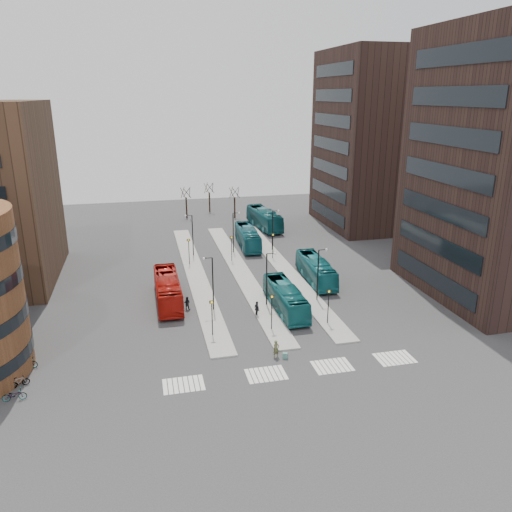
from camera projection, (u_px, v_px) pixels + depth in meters
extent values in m
plane|color=#2F2F32|center=(291.00, 399.00, 38.96)|extent=(160.00, 160.00, 0.00)
cube|color=gray|center=(196.00, 274.00, 65.85)|extent=(2.50, 45.00, 0.15)
cube|color=gray|center=(240.00, 271.00, 67.15)|extent=(2.50, 45.00, 0.15)
cube|color=gray|center=(283.00, 267.00, 68.45)|extent=(2.50, 45.00, 0.15)
cube|color=#1C339D|center=(285.00, 356.00, 44.94)|extent=(0.53, 0.49, 0.54)
imported|color=#B1150D|center=(168.00, 289.00, 56.70)|extent=(2.68, 11.30, 3.14)
imported|color=#135D62|center=(285.00, 298.00, 54.63)|extent=(2.56, 10.47, 2.91)
imported|color=#155D69|center=(248.00, 237.00, 77.51)|extent=(3.15, 11.10, 3.06)
imported|color=#166870|center=(316.00, 270.00, 63.26)|extent=(2.96, 10.79, 2.98)
imported|color=#12555C|center=(264.00, 218.00, 88.42)|extent=(4.02, 12.34, 3.38)
imported|color=#505331|center=(276.00, 349.00, 44.94)|extent=(0.67, 0.51, 1.66)
imported|color=black|center=(187.00, 303.00, 55.01)|extent=(0.88, 0.79, 1.50)
imported|color=black|center=(257.00, 309.00, 53.21)|extent=(0.64, 1.09, 1.74)
imported|color=black|center=(285.00, 297.00, 56.69)|extent=(0.80, 1.09, 1.51)
imported|color=gray|center=(14.00, 395.00, 38.70)|extent=(1.83, 0.72, 0.94)
imported|color=gray|center=(19.00, 382.00, 40.46)|extent=(1.62, 1.05, 0.95)
imported|color=gray|center=(27.00, 362.00, 43.42)|extent=(2.02, 1.26, 1.00)
cube|color=silver|center=(165.00, 387.00, 40.61)|extent=(0.35, 2.40, 0.01)
cube|color=silver|center=(170.00, 386.00, 40.70)|extent=(0.35, 2.40, 0.01)
cube|color=silver|center=(176.00, 386.00, 40.80)|extent=(0.35, 2.40, 0.01)
cube|color=silver|center=(181.00, 385.00, 40.89)|extent=(0.35, 2.40, 0.01)
cube|color=silver|center=(186.00, 384.00, 40.98)|extent=(0.35, 2.40, 0.01)
cube|color=silver|center=(191.00, 384.00, 41.07)|extent=(0.35, 2.40, 0.01)
cube|color=silver|center=(197.00, 383.00, 41.17)|extent=(0.35, 2.40, 0.01)
cube|color=silver|center=(202.00, 382.00, 41.26)|extent=(0.35, 2.40, 0.01)
cube|color=silver|center=(249.00, 376.00, 42.12)|extent=(0.35, 2.40, 0.01)
cube|color=silver|center=(254.00, 376.00, 42.22)|extent=(0.35, 2.40, 0.01)
cube|color=silver|center=(259.00, 375.00, 42.31)|extent=(0.35, 2.40, 0.01)
cube|color=silver|center=(264.00, 374.00, 42.40)|extent=(0.35, 2.40, 0.01)
cube|color=silver|center=(268.00, 374.00, 42.49)|extent=(0.35, 2.40, 0.01)
cube|color=silver|center=(273.00, 373.00, 42.59)|extent=(0.35, 2.40, 0.01)
cube|color=silver|center=(278.00, 373.00, 42.68)|extent=(0.35, 2.40, 0.01)
cube|color=silver|center=(283.00, 372.00, 42.77)|extent=(0.35, 2.40, 0.01)
cube|color=silver|center=(316.00, 368.00, 43.42)|extent=(0.35, 2.40, 0.01)
cube|color=silver|center=(321.00, 367.00, 43.51)|extent=(0.35, 2.40, 0.01)
cube|color=silver|center=(325.00, 367.00, 43.61)|extent=(0.35, 2.40, 0.01)
cube|color=silver|center=(330.00, 366.00, 43.70)|extent=(0.35, 2.40, 0.01)
cube|color=silver|center=(335.00, 366.00, 43.79)|extent=(0.35, 2.40, 0.01)
cube|color=silver|center=(339.00, 365.00, 43.88)|extent=(0.35, 2.40, 0.01)
cube|color=silver|center=(344.00, 364.00, 43.98)|extent=(0.35, 2.40, 0.01)
cube|color=silver|center=(348.00, 364.00, 44.07)|extent=(0.35, 2.40, 0.01)
cube|color=silver|center=(379.00, 360.00, 44.72)|extent=(0.35, 2.40, 0.01)
cube|color=silver|center=(384.00, 359.00, 44.81)|extent=(0.35, 2.40, 0.01)
cube|color=silver|center=(388.00, 359.00, 44.90)|extent=(0.35, 2.40, 0.01)
cube|color=silver|center=(392.00, 358.00, 45.00)|extent=(0.35, 2.40, 0.01)
cube|color=silver|center=(397.00, 358.00, 45.09)|extent=(0.35, 2.40, 0.01)
cube|color=silver|center=(401.00, 357.00, 45.18)|extent=(0.35, 2.40, 0.01)
cube|color=silver|center=(405.00, 357.00, 45.27)|extent=(0.35, 2.40, 0.01)
cube|color=silver|center=(410.00, 356.00, 45.37)|extent=(0.35, 2.40, 0.01)
cube|color=black|center=(432.00, 277.00, 57.75)|extent=(0.12, 16.00, 2.00)
cube|color=black|center=(436.00, 244.00, 56.51)|extent=(0.12, 16.00, 2.00)
cube|color=black|center=(440.00, 210.00, 55.27)|extent=(0.12, 16.00, 2.00)
cube|color=black|center=(445.00, 174.00, 54.03)|extent=(0.12, 16.00, 2.00)
cube|color=black|center=(449.00, 136.00, 52.79)|extent=(0.12, 16.00, 2.00)
cube|color=black|center=(454.00, 96.00, 51.56)|extent=(0.12, 16.00, 2.00)
cube|color=black|center=(458.00, 55.00, 50.32)|extent=(0.12, 16.00, 2.00)
cube|color=black|center=(384.00, 140.00, 87.54)|extent=(20.00, 20.00, 30.00)
cube|color=black|center=(327.00, 213.00, 89.23)|extent=(0.12, 16.00, 2.00)
cube|color=black|center=(328.00, 190.00, 87.99)|extent=(0.12, 16.00, 2.00)
cube|color=black|center=(329.00, 168.00, 86.75)|extent=(0.12, 16.00, 2.00)
cube|color=black|center=(330.00, 144.00, 85.51)|extent=(0.12, 16.00, 2.00)
cube|color=black|center=(331.00, 120.00, 84.28)|extent=(0.12, 16.00, 2.00)
cube|color=black|center=(332.00, 95.00, 83.04)|extent=(0.12, 16.00, 2.00)
cube|color=black|center=(333.00, 70.00, 81.80)|extent=(0.12, 16.00, 2.00)
cylinder|color=black|center=(212.00, 319.00, 48.53)|extent=(0.10, 0.10, 3.50)
cube|color=black|center=(212.00, 302.00, 47.99)|extent=(0.45, 0.10, 0.30)
cube|color=yellow|center=(212.00, 302.00, 47.94)|extent=(0.20, 0.02, 0.20)
cylinder|color=black|center=(189.00, 252.00, 68.90)|extent=(0.10, 0.10, 3.50)
cube|color=black|center=(188.00, 240.00, 68.36)|extent=(0.45, 0.10, 0.30)
cube|color=yellow|center=(188.00, 240.00, 68.31)|extent=(0.20, 0.02, 0.20)
cylinder|color=black|center=(272.00, 313.00, 49.83)|extent=(0.10, 0.10, 3.50)
cube|color=black|center=(272.00, 297.00, 49.29)|extent=(0.45, 0.10, 0.30)
cube|color=yellow|center=(272.00, 297.00, 49.23)|extent=(0.20, 0.02, 0.20)
cylinder|color=black|center=(232.00, 249.00, 70.20)|extent=(0.10, 0.10, 3.50)
cube|color=black|center=(231.00, 237.00, 69.66)|extent=(0.45, 0.10, 0.30)
cube|color=yellow|center=(232.00, 237.00, 69.60)|extent=(0.20, 0.02, 0.20)
cylinder|color=black|center=(328.00, 307.00, 51.13)|extent=(0.10, 0.10, 3.50)
cube|color=black|center=(329.00, 291.00, 50.59)|extent=(0.45, 0.10, 0.30)
cube|color=yellow|center=(329.00, 292.00, 50.53)|extent=(0.20, 0.02, 0.20)
cylinder|color=black|center=(273.00, 246.00, 71.50)|extent=(0.10, 0.10, 3.50)
cube|color=black|center=(273.00, 235.00, 70.96)|extent=(0.45, 0.10, 0.30)
cube|color=yellow|center=(273.00, 235.00, 70.90)|extent=(0.20, 0.02, 0.20)
cylinder|color=black|center=(213.00, 284.00, 53.92)|extent=(0.14, 0.14, 6.00)
cylinder|color=black|center=(208.00, 258.00, 52.89)|extent=(0.90, 0.08, 0.08)
sphere|color=silver|center=(204.00, 258.00, 52.80)|extent=(0.24, 0.24, 0.24)
cylinder|color=black|center=(193.00, 235.00, 72.44)|extent=(0.14, 0.14, 6.00)
cylinder|color=black|center=(189.00, 215.00, 71.41)|extent=(0.90, 0.08, 0.08)
sphere|color=silver|center=(186.00, 216.00, 71.31)|extent=(0.24, 0.24, 0.24)
cylinder|color=black|center=(267.00, 280.00, 55.22)|extent=(0.14, 0.14, 6.00)
cylinder|color=black|center=(271.00, 254.00, 54.38)|extent=(0.90, 0.08, 0.08)
sphere|color=silver|center=(275.00, 253.00, 54.48)|extent=(0.24, 0.24, 0.24)
cylinder|color=black|center=(233.00, 233.00, 73.74)|extent=(0.14, 0.14, 6.00)
cylinder|color=black|center=(236.00, 213.00, 72.90)|extent=(0.90, 0.08, 0.08)
sphere|color=silver|center=(239.00, 213.00, 73.00)|extent=(0.24, 0.24, 0.24)
cylinder|color=black|center=(318.00, 275.00, 56.51)|extent=(0.14, 0.14, 6.00)
cylinder|color=black|center=(323.00, 250.00, 55.68)|extent=(0.90, 0.08, 0.08)
sphere|color=silver|center=(326.00, 250.00, 55.78)|extent=(0.24, 0.24, 0.24)
cylinder|color=black|center=(272.00, 231.00, 75.03)|extent=(0.14, 0.14, 6.00)
cylinder|color=black|center=(276.00, 211.00, 74.20)|extent=(0.90, 0.08, 0.08)
sphere|color=silver|center=(278.00, 211.00, 74.30)|extent=(0.24, 0.24, 0.24)
cylinder|color=black|center=(186.00, 208.00, 95.32)|extent=(0.30, 0.30, 4.00)
cylinder|color=black|center=(190.00, 193.00, 94.57)|extent=(0.10, 1.56, 1.95)
cylinder|color=black|center=(187.00, 192.00, 95.08)|extent=(1.48, 0.59, 1.97)
cylinder|color=black|center=(183.00, 192.00, 94.68)|extent=(0.90, 1.31, 1.99)
cylinder|color=black|center=(183.00, 193.00, 93.92)|extent=(0.89, 1.31, 1.99)
cylinder|color=black|center=(187.00, 193.00, 93.85)|extent=(1.48, 0.58, 1.97)
cylinder|color=black|center=(210.00, 202.00, 100.10)|extent=(0.30, 0.30, 4.00)
cylinder|color=black|center=(213.00, 188.00, 99.36)|extent=(0.10, 1.56, 1.95)
cylinder|color=black|center=(210.00, 187.00, 99.87)|extent=(1.48, 0.59, 1.97)
cylinder|color=black|center=(206.00, 188.00, 99.47)|extent=(0.90, 1.31, 1.99)
cylinder|color=black|center=(207.00, 188.00, 98.70)|extent=(0.89, 1.31, 1.99)
cylinder|color=black|center=(211.00, 189.00, 98.64)|extent=(1.48, 0.58, 1.97)
cylinder|color=black|center=(235.00, 208.00, 95.41)|extent=(0.30, 0.30, 4.00)
cylinder|color=black|center=(238.00, 193.00, 94.67)|extent=(0.10, 1.56, 1.95)
cylinder|color=black|center=(235.00, 192.00, 95.18)|extent=(1.48, 0.59, 1.97)
cylinder|color=black|center=(231.00, 192.00, 94.77)|extent=(0.90, 1.31, 1.99)
cylinder|color=black|center=(232.00, 193.00, 94.01)|extent=(0.89, 1.31, 1.99)
cylinder|color=black|center=(236.00, 193.00, 93.95)|extent=(1.48, 0.58, 1.97)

